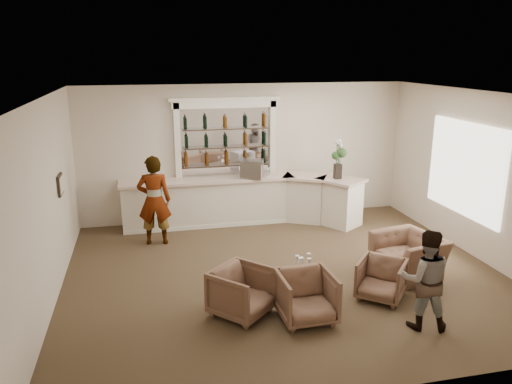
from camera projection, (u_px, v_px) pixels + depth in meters
ground at (284, 274)px, 9.35m from camera, size 8.00×8.00×0.00m
room_shell at (284, 144)px, 9.43m from camera, size 8.04×7.02×3.32m
bar_counter at (244, 201)px, 11.98m from camera, size 5.72×1.80×1.14m
back_bar_alcove at (226, 138)px, 11.90m from camera, size 2.64×0.25×3.00m
cocktail_table at (304, 281)px, 8.49m from camera, size 0.62×0.62×0.50m
sommelier at (154, 200)px, 10.60m from camera, size 0.75×0.53×1.94m
guest at (425, 279)px, 7.34m from camera, size 0.90×0.80×1.54m
armchair_left at (242, 292)px, 7.79m from camera, size 1.18×1.18×0.77m
armchair_center at (306, 297)px, 7.64m from camera, size 0.85×0.87×0.77m
armchair_right at (381, 279)px, 8.33m from camera, size 1.04×1.04×0.68m
armchair_far at (408, 255)px, 9.23m from camera, size 1.24×1.35×0.75m
espresso_machine at (252, 169)px, 11.74m from camera, size 0.62×0.57×0.44m
flower_vase at (338, 157)px, 11.60m from camera, size 0.25×0.25×0.94m
wine_glass_bar_left at (270, 172)px, 11.99m from camera, size 0.07×0.07×0.21m
wine_glass_bar_right at (268, 172)px, 11.89m from camera, size 0.07×0.07×0.21m
wine_glass_tbl_a at (297, 261)px, 8.40m from camera, size 0.07×0.07×0.21m
wine_glass_tbl_b at (309, 259)px, 8.49m from camera, size 0.07×0.07×0.21m
wine_glass_tbl_c at (309, 264)px, 8.28m from camera, size 0.07×0.07×0.21m
napkin_holder at (301, 261)px, 8.53m from camera, size 0.08×0.08×0.12m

